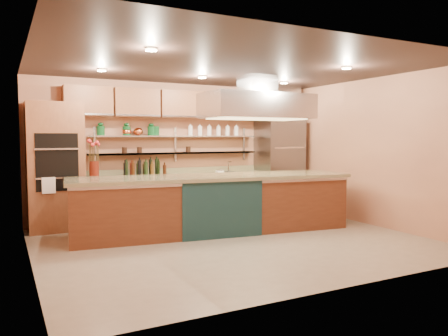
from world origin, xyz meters
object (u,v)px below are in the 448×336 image
island (213,204)px  green_canister (155,131)px  kitchen_scale (220,171)px  refrigerator (279,165)px  flower_vase (94,169)px  copper_kettle (138,132)px

island → green_canister: size_ratio=25.91×
kitchen_scale → green_canister: (-1.35, 0.22, 0.84)m
green_canister → kitchen_scale: bearing=-9.3°
refrigerator → green_canister: bearing=175.4°
flower_vase → kitchen_scale: bearing=0.0°
island → kitchen_scale: bearing=66.3°
refrigerator → island: 2.77m
island → refrigerator: bearing=37.5°
refrigerator → flower_vase: size_ratio=6.83×
flower_vase → kitchen_scale: flower_vase is taller
refrigerator → green_canister: (-2.86, 0.23, 0.76)m
island → copper_kettle: size_ratio=25.17×
copper_kettle → flower_vase: bearing=-166.4°
refrigerator → green_canister: 2.97m
copper_kettle → green_canister: 0.36m
island → flower_vase: flower_vase is taller
flower_vase → copper_kettle: copper_kettle is taller
island → green_canister: bearing=115.0°
refrigerator → island: size_ratio=0.43×
copper_kettle → island: bearing=-61.4°
flower_vase → refrigerator: bearing=-0.1°
flower_vase → kitchen_scale: (2.61, 0.00, -0.11)m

